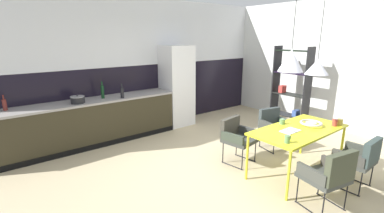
{
  "coord_description": "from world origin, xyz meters",
  "views": [
    {
      "loc": [
        -2.95,
        -2.71,
        2.07
      ],
      "look_at": [
        -0.35,
        0.61,
        0.97
      ],
      "focal_mm": 25.14,
      "sensor_mm": 36.0,
      "label": 1
    }
  ],
  "objects_px": {
    "open_book": "(290,131)",
    "bottle_wine_green": "(5,105)",
    "armchair_corner_seat": "(361,156)",
    "armchair_near_window": "(236,134)",
    "mug_tall_blue": "(287,139)",
    "armchair_head_of_table": "(330,173)",
    "bottle_spice_small": "(103,91)",
    "mug_dark_espresso": "(282,122)",
    "mug_white_ceramic": "(335,123)",
    "dining_table": "(299,132)",
    "bottle_oil_tall": "(122,92)",
    "fruit_bowl": "(311,123)",
    "mug_glass_clear": "(340,122)",
    "pendant_lamp_over_table_near": "(291,60)",
    "armchair_facing_counter": "(273,123)",
    "refrigerator_column": "(177,86)",
    "cooking_pot": "(78,100)",
    "open_shelf_unit": "(291,87)",
    "pendant_lamp_over_table_far": "(317,67)"
  },
  "relations": [
    {
      "from": "armchair_head_of_table",
      "to": "pendant_lamp_over_table_near",
      "type": "xyz_separation_m",
      "value": [
        0.23,
        0.8,
        1.26
      ]
    },
    {
      "from": "armchair_near_window",
      "to": "fruit_bowl",
      "type": "relative_size",
      "value": 2.28
    },
    {
      "from": "armchair_corner_seat",
      "to": "cooking_pot",
      "type": "relative_size",
      "value": 3.04
    },
    {
      "from": "armchair_corner_seat",
      "to": "open_book",
      "type": "relative_size",
      "value": 2.56
    },
    {
      "from": "refrigerator_column",
      "to": "open_shelf_unit",
      "type": "relative_size",
      "value": 1.01
    },
    {
      "from": "mug_dark_espresso",
      "to": "armchair_near_window",
      "type": "bearing_deg",
      "value": 126.26
    },
    {
      "from": "armchair_corner_seat",
      "to": "mug_dark_espresso",
      "type": "height_order",
      "value": "mug_dark_espresso"
    },
    {
      "from": "bottle_spice_small",
      "to": "bottle_wine_green",
      "type": "xyz_separation_m",
      "value": [
        -1.6,
        0.11,
        -0.04
      ]
    },
    {
      "from": "cooking_pot",
      "to": "bottle_oil_tall",
      "type": "relative_size",
      "value": 0.84
    },
    {
      "from": "armchair_near_window",
      "to": "pendant_lamp_over_table_far",
      "type": "xyz_separation_m",
      "value": [
        0.74,
        -0.87,
        1.15
      ]
    },
    {
      "from": "armchair_facing_counter",
      "to": "bottle_spice_small",
      "type": "height_order",
      "value": "bottle_spice_small"
    },
    {
      "from": "mug_glass_clear",
      "to": "fruit_bowl",
      "type": "bearing_deg",
      "value": 148.46
    },
    {
      "from": "cooking_pot",
      "to": "mug_glass_clear",
      "type": "bearing_deg",
      "value": -48.09
    },
    {
      "from": "cooking_pot",
      "to": "bottle_wine_green",
      "type": "xyz_separation_m",
      "value": [
        -1.09,
        0.21,
        0.03
      ]
    },
    {
      "from": "open_book",
      "to": "fruit_bowl",
      "type": "bearing_deg",
      "value": -6.7
    },
    {
      "from": "armchair_corner_seat",
      "to": "bottle_wine_green",
      "type": "height_order",
      "value": "bottle_wine_green"
    },
    {
      "from": "mug_dark_espresso",
      "to": "bottle_oil_tall",
      "type": "height_order",
      "value": "bottle_oil_tall"
    },
    {
      "from": "open_book",
      "to": "mug_glass_clear",
      "type": "xyz_separation_m",
      "value": [
        0.88,
        -0.31,
        0.04
      ]
    },
    {
      "from": "dining_table",
      "to": "armchair_near_window",
      "type": "bearing_deg",
      "value": 116.19
    },
    {
      "from": "mug_glass_clear",
      "to": "pendant_lamp_over_table_near",
      "type": "relative_size",
      "value": 0.11
    },
    {
      "from": "armchair_facing_counter",
      "to": "open_book",
      "type": "height_order",
      "value": "open_book"
    },
    {
      "from": "fruit_bowl",
      "to": "open_shelf_unit",
      "type": "xyz_separation_m",
      "value": [
        1.74,
        1.47,
        0.16
      ]
    },
    {
      "from": "open_book",
      "to": "bottle_wine_green",
      "type": "bearing_deg",
      "value": 134.66
    },
    {
      "from": "bottle_wine_green",
      "to": "mug_dark_espresso",
      "type": "bearing_deg",
      "value": -41.13
    },
    {
      "from": "armchair_head_of_table",
      "to": "bottle_spice_small",
      "type": "height_order",
      "value": "bottle_spice_small"
    },
    {
      "from": "refrigerator_column",
      "to": "cooking_pot",
      "type": "relative_size",
      "value": 7.57
    },
    {
      "from": "armchair_head_of_table",
      "to": "bottle_oil_tall",
      "type": "distance_m",
      "value": 3.85
    },
    {
      "from": "mug_glass_clear",
      "to": "mug_tall_blue",
      "type": "height_order",
      "value": "mug_tall_blue"
    },
    {
      "from": "armchair_head_of_table",
      "to": "mug_tall_blue",
      "type": "relative_size",
      "value": 6.86
    },
    {
      "from": "mug_glass_clear",
      "to": "bottle_spice_small",
      "type": "distance_m",
      "value": 4.25
    },
    {
      "from": "mug_dark_espresso",
      "to": "pendant_lamp_over_table_near",
      "type": "height_order",
      "value": "pendant_lamp_over_table_near"
    },
    {
      "from": "open_book",
      "to": "open_shelf_unit",
      "type": "xyz_separation_m",
      "value": [
        2.21,
        1.42,
        0.19
      ]
    },
    {
      "from": "armchair_corner_seat",
      "to": "mug_tall_blue",
      "type": "xyz_separation_m",
      "value": [
        -0.92,
        0.56,
        0.3
      ]
    },
    {
      "from": "mug_white_ceramic",
      "to": "mug_tall_blue",
      "type": "xyz_separation_m",
      "value": [
        -1.18,
        0.06,
        -0.0
      ]
    },
    {
      "from": "armchair_facing_counter",
      "to": "mug_tall_blue",
      "type": "bearing_deg",
      "value": 52.85
    },
    {
      "from": "dining_table",
      "to": "open_shelf_unit",
      "type": "bearing_deg",
      "value": 35.5
    },
    {
      "from": "armchair_head_of_table",
      "to": "mug_white_ceramic",
      "type": "distance_m",
      "value": 1.23
    },
    {
      "from": "open_book",
      "to": "mug_white_ceramic",
      "type": "relative_size",
      "value": 2.37
    },
    {
      "from": "refrigerator_column",
      "to": "armchair_near_window",
      "type": "distance_m",
      "value": 2.36
    },
    {
      "from": "bottle_spice_small",
      "to": "open_shelf_unit",
      "type": "relative_size",
      "value": 0.18
    },
    {
      "from": "armchair_near_window",
      "to": "mug_tall_blue",
      "type": "bearing_deg",
      "value": 70.3
    },
    {
      "from": "pendant_lamp_over_table_far",
      "to": "bottle_spice_small",
      "type": "bearing_deg",
      "value": 123.95
    },
    {
      "from": "fruit_bowl",
      "to": "open_shelf_unit",
      "type": "bearing_deg",
      "value": 40.18
    },
    {
      "from": "armchair_head_of_table",
      "to": "bottle_spice_small",
      "type": "relative_size",
      "value": 2.39
    },
    {
      "from": "armchair_head_of_table",
      "to": "fruit_bowl",
      "type": "relative_size",
      "value": 2.45
    },
    {
      "from": "mug_white_ceramic",
      "to": "armchair_head_of_table",
      "type": "bearing_deg",
      "value": -155.98
    },
    {
      "from": "armchair_facing_counter",
      "to": "bottle_oil_tall",
      "type": "bearing_deg",
      "value": -33.54
    },
    {
      "from": "open_shelf_unit",
      "to": "refrigerator_column",
      "type": "bearing_deg",
      "value": -129.87
    },
    {
      "from": "open_book",
      "to": "bottle_spice_small",
      "type": "distance_m",
      "value": 3.53
    },
    {
      "from": "armchair_near_window",
      "to": "armchair_head_of_table",
      "type": "bearing_deg",
      "value": 76.82
    }
  ]
}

